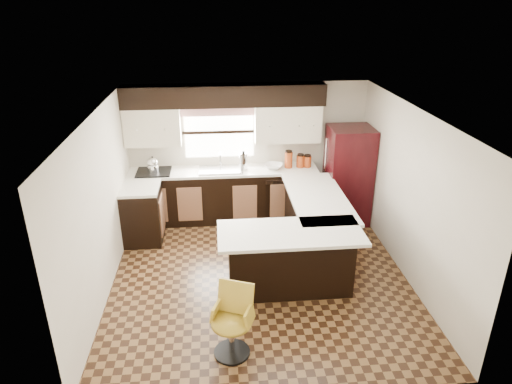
{
  "coord_description": "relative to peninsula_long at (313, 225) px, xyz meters",
  "views": [
    {
      "loc": [
        -0.57,
        -5.58,
        3.77
      ],
      "look_at": [
        -0.01,
        0.45,
        1.13
      ],
      "focal_mm": 32.0,
      "sensor_mm": 36.0,
      "label": 1
    }
  ],
  "objects": [
    {
      "name": "wall_back",
      "position": [
        -0.9,
        1.58,
        0.75
      ],
      "size": [
        4.4,
        0.0,
        4.4
      ],
      "primitive_type": "plane",
      "rotation": [
        1.57,
        0.0,
        0.0
      ],
      "color": "beige",
      "rests_on": "floor"
    },
    {
      "name": "counter_back",
      "position": [
        -1.35,
        1.28,
        0.47
      ],
      "size": [
        3.3,
        0.6,
        0.04
      ],
      "primitive_type": "cube",
      "color": "silver",
      "rests_on": "base_cab_back"
    },
    {
      "name": "canister_large",
      "position": [
        -0.2,
        1.3,
        0.64
      ],
      "size": [
        0.14,
        0.14,
        0.28
      ],
      "primitive_type": "cylinder",
      "color": "#953611",
      "rests_on": "counter_back"
    },
    {
      "name": "window_pane",
      "position": [
        -1.4,
        1.56,
        1.1
      ],
      "size": [
        1.2,
        0.02,
        0.9
      ],
      "primitive_type": "cube",
      "color": "white",
      "rests_on": "wall_back"
    },
    {
      "name": "wall_front",
      "position": [
        -0.9,
        -2.83,
        0.75
      ],
      "size": [
        4.4,
        0.0,
        4.4
      ],
      "primitive_type": "plane",
      "rotation": [
        -1.57,
        0.0,
        0.0
      ],
      "color": "beige",
      "rests_on": "floor"
    },
    {
      "name": "floor",
      "position": [
        -0.9,
        -0.62,
        -0.45
      ],
      "size": [
        4.4,
        4.4,
        0.0
      ],
      "primitive_type": "plane",
      "color": "#49301A",
      "rests_on": "ground"
    },
    {
      "name": "peninsula_long",
      "position": [
        0.0,
        0.0,
        0.0
      ],
      "size": [
        0.6,
        1.95,
        0.9
      ],
      "primitive_type": "cube",
      "color": "black",
      "rests_on": "floor"
    },
    {
      "name": "mixing_bowl",
      "position": [
        -0.46,
        1.28,
        0.53
      ],
      "size": [
        0.4,
        0.4,
        0.08
      ],
      "primitive_type": "imported",
      "rotation": [
        0.0,
        0.0,
        -0.31
      ],
      "color": "white",
      "rests_on": "counter_back"
    },
    {
      "name": "canister_small",
      "position": [
        0.14,
        1.3,
        0.59
      ],
      "size": [
        0.14,
        0.14,
        0.2
      ],
      "primitive_type": "cylinder",
      "color": "#953611",
      "rests_on": "counter_back"
    },
    {
      "name": "soffit",
      "position": [
        -1.3,
        1.4,
        1.77
      ],
      "size": [
        3.4,
        0.35,
        0.36
      ],
      "primitive_type": "cube",
      "color": "black",
      "rests_on": "wall_back"
    },
    {
      "name": "bar_chair",
      "position": [
        -1.37,
        -2.16,
        -0.03
      ],
      "size": [
        0.58,
        0.58,
        0.85
      ],
      "primitive_type": null,
      "rotation": [
        0.0,
        0.0,
        -0.38
      ],
      "color": "gold",
      "rests_on": "floor"
    },
    {
      "name": "wall_left",
      "position": [
        -3.0,
        -0.62,
        0.75
      ],
      "size": [
        0.0,
        4.4,
        4.4
      ],
      "primitive_type": "plane",
      "rotation": [
        1.57,
        0.0,
        1.57
      ],
      "color": "beige",
      "rests_on": "floor"
    },
    {
      "name": "sink",
      "position": [
        -1.4,
        1.25,
        0.51
      ],
      "size": [
        0.75,
        0.45,
        0.03
      ],
      "primitive_type": "cube",
      "color": "#B2B2B7",
      "rests_on": "counter_back"
    },
    {
      "name": "base_cab_left",
      "position": [
        -2.7,
        0.62,
        0.0
      ],
      "size": [
        0.6,
        0.7,
        0.9
      ],
      "primitive_type": "cube",
      "color": "black",
      "rests_on": "floor"
    },
    {
      "name": "dishwasher",
      "position": [
        -0.35,
        0.99,
        -0.02
      ],
      "size": [
        0.58,
        0.03,
        0.78
      ],
      "primitive_type": "cube",
      "color": "black",
      "rests_on": "floor"
    },
    {
      "name": "refrigerator",
      "position": [
        0.81,
        1.03,
        0.41
      ],
      "size": [
        0.74,
        0.71,
        1.72
      ],
      "primitive_type": "cube",
      "color": "black",
      "rests_on": "floor"
    },
    {
      "name": "upper_cab_right",
      "position": [
        -0.22,
        1.4,
        1.27
      ],
      "size": [
        1.14,
        0.35,
        0.64
      ],
      "primitive_type": "cube",
      "color": "beige",
      "rests_on": "wall_back"
    },
    {
      "name": "ceiling",
      "position": [
        -0.9,
        -0.62,
        1.95
      ],
      "size": [
        4.4,
        4.4,
        0.0
      ],
      "primitive_type": "plane",
      "rotation": [
        3.14,
        0.0,
        0.0
      ],
      "color": "silver",
      "rests_on": "wall_back"
    },
    {
      "name": "peninsula_return",
      "position": [
        -0.53,
        -0.97,
        0.0
      ],
      "size": [
        1.65,
        0.6,
        0.9
      ],
      "primitive_type": "cube",
      "color": "black",
      "rests_on": "floor"
    },
    {
      "name": "upper_cab_left",
      "position": [
        -2.52,
        1.4,
        1.27
      ],
      "size": [
        0.94,
        0.35,
        0.64
      ],
      "primitive_type": "cube",
      "color": "beige",
      "rests_on": "wall_back"
    },
    {
      "name": "percolator",
      "position": [
        -1.0,
        1.28,
        0.64
      ],
      "size": [
        0.14,
        0.14,
        0.3
      ],
      "primitive_type": "cylinder",
      "color": "silver",
      "rests_on": "counter_back"
    },
    {
      "name": "canister_med",
      "position": [
        0.01,
        1.3,
        0.6
      ],
      "size": [
        0.14,
        0.14,
        0.21
      ],
      "primitive_type": "cylinder",
      "color": "#953611",
      "rests_on": "counter_back"
    },
    {
      "name": "base_cab_back",
      "position": [
        -1.35,
        1.28,
        0.0
      ],
      "size": [
        3.3,
        0.6,
        0.9
      ],
      "primitive_type": "cube",
      "color": "black",
      "rests_on": "floor"
    },
    {
      "name": "cooktop",
      "position": [
        -2.55,
        1.25,
        0.51
      ],
      "size": [
        0.58,
        0.5,
        0.02
      ],
      "primitive_type": "cube",
      "color": "black",
      "rests_on": "counter_back"
    },
    {
      "name": "valance",
      "position": [
        -1.4,
        1.52,
        1.49
      ],
      "size": [
        1.3,
        0.06,
        0.18
      ],
      "primitive_type": "cube",
      "color": "#D19B93",
      "rests_on": "wall_back"
    },
    {
      "name": "counter_pen_long",
      "position": [
        0.05,
        0.0,
        0.47
      ],
      "size": [
        0.84,
        1.95,
        0.04
      ],
      "primitive_type": "cube",
      "color": "silver",
      "rests_on": "peninsula_long"
    },
    {
      "name": "counter_pen_return",
      "position": [
        -0.55,
        -1.06,
        0.47
      ],
      "size": [
        1.89,
        0.84,
        0.04
      ],
      "primitive_type": "cube",
      "color": "silver",
      "rests_on": "peninsula_return"
    },
    {
      "name": "counter_left",
      "position": [
        -2.7,
        0.62,
        0.47
      ],
      "size": [
        0.6,
        0.7,
        0.04
      ],
      "primitive_type": "cube",
      "color": "silver",
      "rests_on": "base_cab_left"
    },
    {
      "name": "kettle",
      "position": [
        -2.55,
        1.26,
        0.65
      ],
      "size": [
        0.2,
        0.2,
        0.27
      ],
      "primitive_type": null,
      "color": "silver",
      "rests_on": "cooktop"
    },
    {
      "name": "wall_right",
      "position": [
        1.2,
        -0.62,
        0.75
      ],
      "size": [
        0.0,
        4.4,
        4.4
      ],
      "primitive_type": "plane",
      "rotation": [
        1.57,
        0.0,
        -1.57
      ],
      "color": "beige",
      "rests_on": "floor"
    }
  ]
}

